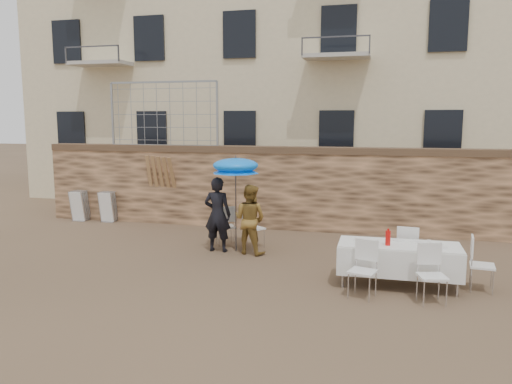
% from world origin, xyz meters
% --- Properties ---
extents(ground, '(80.00, 80.00, 0.00)m').
position_xyz_m(ground, '(0.00, 0.00, 0.00)').
color(ground, brown).
rests_on(ground, ground).
extents(stone_wall, '(13.00, 0.50, 2.20)m').
position_xyz_m(stone_wall, '(0.00, 5.00, 1.10)').
color(stone_wall, '#8B6445').
rests_on(stone_wall, ground).
extents(apartment_building, '(20.00, 8.00, 15.00)m').
position_xyz_m(apartment_building, '(0.00, 12.00, 7.50)').
color(apartment_building, beige).
rests_on(apartment_building, ground).
extents(chain_link_fence, '(3.20, 0.06, 1.80)m').
position_xyz_m(chain_link_fence, '(-3.00, 5.00, 3.10)').
color(chain_link_fence, gray).
rests_on(chain_link_fence, stone_wall).
extents(man_suit, '(0.62, 0.41, 1.69)m').
position_xyz_m(man_suit, '(-0.51, 2.28, 0.85)').
color(man_suit, black).
rests_on(man_suit, ground).
extents(woman_dress, '(0.88, 0.77, 1.55)m').
position_xyz_m(woman_dress, '(0.24, 2.28, 0.77)').
color(woman_dress, '#B88838').
rests_on(woman_dress, ground).
extents(umbrella, '(1.06, 1.06, 2.00)m').
position_xyz_m(umbrella, '(-0.11, 2.38, 1.89)').
color(umbrella, '#3F3F44').
rests_on(umbrella, ground).
extents(couple_chair_left, '(0.65, 0.65, 0.96)m').
position_xyz_m(couple_chair_left, '(-0.51, 2.83, 0.48)').
color(couple_chair_left, white).
rests_on(couple_chair_left, ground).
extents(couple_chair_right, '(0.67, 0.67, 0.96)m').
position_xyz_m(couple_chair_right, '(0.19, 2.83, 0.48)').
color(couple_chair_right, white).
rests_on(couple_chair_right, ground).
extents(banquet_table, '(2.10, 0.85, 0.78)m').
position_xyz_m(banquet_table, '(3.37, 0.78, 0.73)').
color(banquet_table, white).
rests_on(banquet_table, ground).
extents(soda_bottle, '(0.09, 0.09, 0.26)m').
position_xyz_m(soda_bottle, '(3.17, 0.63, 0.91)').
color(soda_bottle, red).
rests_on(soda_bottle, banquet_table).
extents(table_chair_front_left, '(0.60, 0.60, 0.96)m').
position_xyz_m(table_chair_front_left, '(2.77, 0.03, 0.48)').
color(table_chair_front_left, white).
rests_on(table_chair_front_left, ground).
extents(table_chair_front_right, '(0.58, 0.58, 0.96)m').
position_xyz_m(table_chair_front_right, '(3.87, 0.03, 0.48)').
color(table_chair_front_right, white).
rests_on(table_chair_front_right, ground).
extents(table_chair_back, '(0.54, 0.54, 0.96)m').
position_xyz_m(table_chair_back, '(3.57, 1.58, 0.48)').
color(table_chair_back, white).
rests_on(table_chair_back, ground).
extents(table_chair_side, '(0.53, 0.53, 0.96)m').
position_xyz_m(table_chair_side, '(4.77, 0.88, 0.48)').
color(table_chair_side, white).
rests_on(table_chair_side, ground).
extents(chair_stack_left, '(0.46, 0.47, 0.92)m').
position_xyz_m(chair_stack_left, '(-5.53, 4.71, 0.46)').
color(chair_stack_left, white).
rests_on(chair_stack_left, ground).
extents(chair_stack_right, '(0.46, 0.40, 0.92)m').
position_xyz_m(chair_stack_right, '(-4.63, 4.71, 0.46)').
color(chair_stack_right, white).
rests_on(chair_stack_right, ground).
extents(wood_planks, '(0.70, 0.20, 2.00)m').
position_xyz_m(wood_planks, '(-3.03, 4.78, 1.00)').
color(wood_planks, '#A37749').
rests_on(wood_planks, ground).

